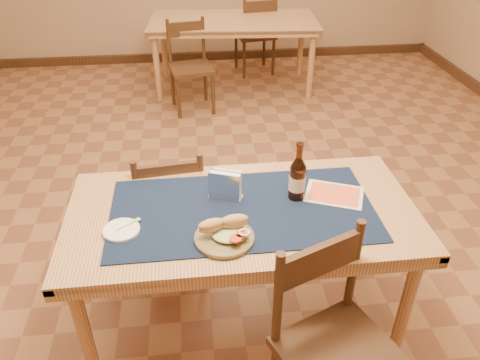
{
  "coord_description": "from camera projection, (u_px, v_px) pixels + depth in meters",
  "views": [
    {
      "loc": [
        -0.21,
        -2.5,
        2.04
      ],
      "look_at": [
        0.0,
        -0.7,
        0.85
      ],
      "focal_mm": 35.0,
      "sensor_mm": 36.0,
      "label": 1
    }
  ],
  "objects": [
    {
      "name": "chair_back_near",
      "position": [
        190.0,
        65.0,
        4.61
      ],
      "size": [
        0.47,
        0.47,
        0.87
      ],
      "color": "#3F2516",
      "rests_on": "ground"
    },
    {
      "name": "back_table",
      "position": [
        233.0,
        27.0,
        4.96
      ],
      "size": [
        1.82,
        1.01,
        0.75
      ],
      "color": "tan",
      "rests_on": "ground"
    },
    {
      "name": "sandwich_plate",
      "position": [
        225.0,
        234.0,
        1.95
      ],
      "size": [
        0.25,
        0.25,
        0.1
      ],
      "color": "olive",
      "rests_on": "placemat"
    },
    {
      "name": "main_table",
      "position": [
        242.0,
        224.0,
        2.19
      ],
      "size": [
        1.6,
        0.8,
        0.75
      ],
      "color": "tan",
      "rests_on": "ground"
    },
    {
      "name": "chair_back_far",
      "position": [
        256.0,
        34.0,
        5.45
      ],
      "size": [
        0.48,
        0.48,
        0.91
      ],
      "color": "#3F2516",
      "rests_on": "ground"
    },
    {
      "name": "fork",
      "position": [
        130.0,
        224.0,
        2.03
      ],
      "size": [
        0.11,
        0.09,
        0.0
      ],
      "color": "#83CF71",
      "rests_on": "side_plate"
    },
    {
      "name": "napkin_holder",
      "position": [
        225.0,
        185.0,
        2.18
      ],
      "size": [
        0.17,
        0.11,
        0.14
      ],
      "color": "silver",
      "rests_on": "placemat"
    },
    {
      "name": "side_plate",
      "position": [
        121.0,
        230.0,
        2.0
      ],
      "size": [
        0.16,
        0.16,
        0.01
      ],
      "color": "white",
      "rests_on": "placemat"
    },
    {
      "name": "chair_main_far",
      "position": [
        170.0,
        207.0,
        2.68
      ],
      "size": [
        0.43,
        0.43,
        0.85
      ],
      "color": "#3F2516",
      "rests_on": "ground"
    },
    {
      "name": "room",
      "position": [
        225.0,
        19.0,
        2.45
      ],
      "size": [
        6.04,
        7.04,
        2.84
      ],
      "color": "#8C5F3D",
      "rests_on": "ground"
    },
    {
      "name": "chair_main_near",
      "position": [
        336.0,
        346.0,
        1.84
      ],
      "size": [
        0.56,
        0.56,
        0.93
      ],
      "color": "#3F2516",
      "rests_on": "ground"
    },
    {
      "name": "menu_card",
      "position": [
        334.0,
        194.0,
        2.23
      ],
      "size": [
        0.32,
        0.28,
        0.01
      ],
      "color": "beige",
      "rests_on": "placemat"
    },
    {
      "name": "baseboard",
      "position": [
        228.0,
        222.0,
        3.19
      ],
      "size": [
        6.0,
        7.0,
        0.1
      ],
      "color": "#3F2516",
      "rests_on": "ground"
    },
    {
      "name": "beer_bottle",
      "position": [
        297.0,
        178.0,
        2.16
      ],
      "size": [
        0.08,
        0.08,
        0.29
      ],
      "color": "#4B210D",
      "rests_on": "placemat"
    },
    {
      "name": "placemat",
      "position": [
        243.0,
        210.0,
        2.14
      ],
      "size": [
        1.2,
        0.6,
        0.01
      ],
      "primitive_type": "cube",
      "color": "#101D3C",
      "rests_on": "main_table"
    }
  ]
}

